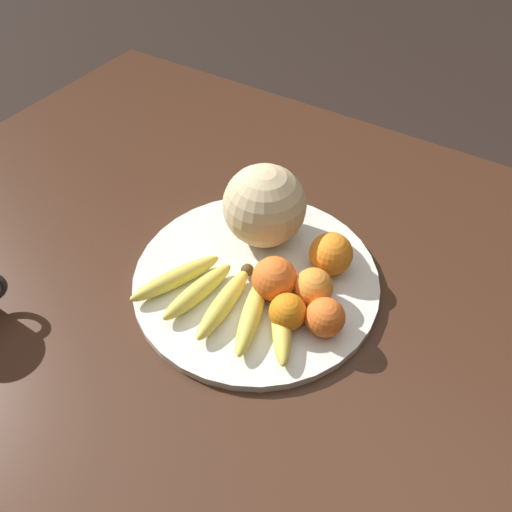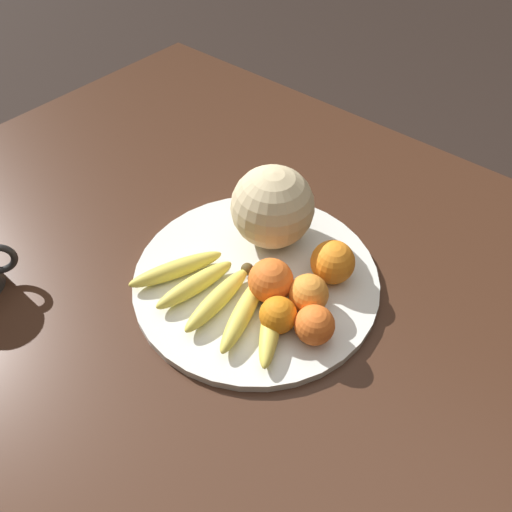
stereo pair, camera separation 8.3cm
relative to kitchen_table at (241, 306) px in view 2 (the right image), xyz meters
name	(u,v)px [view 2 (the right image)]	position (x,y,z in m)	size (l,w,h in m)	color
ground_plane	(246,444)	(0.00, 0.00, -0.64)	(12.00, 12.00, 0.00)	black
kitchen_table	(241,306)	(0.00, 0.00, 0.00)	(1.57, 1.20, 0.71)	#3D2316
fruit_bowl	(256,278)	(-0.02, -0.02, 0.08)	(0.43, 0.43, 0.02)	silver
melon	(272,207)	(0.02, -0.11, 0.16)	(0.15, 0.15, 0.15)	beige
banana_bunch	(219,297)	(-0.01, 0.07, 0.11)	(0.30, 0.17, 0.03)	#473819
orange_front_left	(272,280)	(-0.07, 0.00, 0.13)	(0.08, 0.08, 0.08)	orange
orange_front_right	(333,262)	(-0.12, -0.10, 0.13)	(0.08, 0.08, 0.08)	orange
orange_mid_center	(315,325)	(-0.17, 0.02, 0.12)	(0.06, 0.06, 0.06)	orange
orange_back_left	(309,294)	(-0.13, -0.02, 0.12)	(0.07, 0.07, 0.07)	orange
orange_back_right	(278,315)	(-0.12, 0.04, 0.12)	(0.06, 0.06, 0.06)	orange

